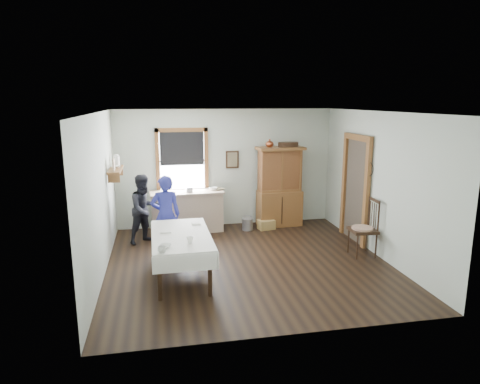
# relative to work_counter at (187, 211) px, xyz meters

# --- Properties ---
(room) EXTENTS (5.01, 5.01, 2.70)m
(room) POSITION_rel_work_counter_xyz_m (0.94, -2.12, 0.89)
(room) COLOR black
(room) RESTS_ON ground
(window) EXTENTS (1.18, 0.07, 1.48)m
(window) POSITION_rel_work_counter_xyz_m (-0.06, 0.34, 1.17)
(window) COLOR white
(window) RESTS_ON room
(doorway) EXTENTS (0.09, 1.14, 2.22)m
(doorway) POSITION_rel_work_counter_xyz_m (3.40, -1.27, 0.70)
(doorway) COLOR #433A30
(doorway) RESTS_ON room
(wall_shelf) EXTENTS (0.24, 1.00, 0.44)m
(wall_shelf) POSITION_rel_work_counter_xyz_m (-1.43, -0.58, 1.11)
(wall_shelf) COLOR olive
(wall_shelf) RESTS_ON room
(framed_picture) EXTENTS (0.30, 0.04, 0.40)m
(framed_picture) POSITION_rel_work_counter_xyz_m (1.09, 0.34, 1.09)
(framed_picture) COLOR black
(framed_picture) RESTS_ON room
(rug_beater) EXTENTS (0.01, 0.27, 0.27)m
(rug_beater) POSITION_rel_work_counter_xyz_m (3.39, -1.82, 1.26)
(rug_beater) COLOR black
(rug_beater) RESTS_ON room
(work_counter) EXTENTS (1.63, 0.70, 0.92)m
(work_counter) POSITION_rel_work_counter_xyz_m (0.00, 0.00, 0.00)
(work_counter) COLOR tan
(work_counter) RESTS_ON room
(china_hutch) EXTENTS (1.11, 0.57, 1.85)m
(china_hutch) POSITION_rel_work_counter_xyz_m (2.16, 0.06, 0.46)
(china_hutch) COLOR olive
(china_hutch) RESTS_ON room
(dining_table) EXTENTS (1.01, 1.88, 0.74)m
(dining_table) POSITION_rel_work_counter_xyz_m (-0.27, -2.53, -0.09)
(dining_table) COLOR white
(dining_table) RESTS_ON room
(spindle_chair) EXTENTS (0.53, 0.53, 1.10)m
(spindle_chair) POSITION_rel_work_counter_xyz_m (3.15, -2.17, 0.09)
(spindle_chair) COLOR black
(spindle_chair) RESTS_ON room
(pail) EXTENTS (0.33, 0.33, 0.27)m
(pail) POSITION_rel_work_counter_xyz_m (1.35, -0.17, -0.32)
(pail) COLOR #A0A2A9
(pail) RESTS_ON room
(wicker_basket) EXTENTS (0.40, 0.32, 0.21)m
(wicker_basket) POSITION_rel_work_counter_xyz_m (1.78, -0.20, -0.35)
(wicker_basket) COLOR tan
(wicker_basket) RESTS_ON room
(woman_blue) EXTENTS (0.54, 0.38, 1.42)m
(woman_blue) POSITION_rel_work_counter_xyz_m (-0.49, -1.39, 0.25)
(woman_blue) COLOR navy
(woman_blue) RESTS_ON room
(figure_dark) EXTENTS (0.81, 0.78, 1.32)m
(figure_dark) POSITION_rel_work_counter_xyz_m (-0.90, -0.61, 0.20)
(figure_dark) COLOR black
(figure_dark) RESTS_ON room
(table_cup_a) EXTENTS (0.13, 0.13, 0.10)m
(table_cup_a) POSITION_rel_work_counter_xyz_m (-0.59, -3.37, 0.34)
(table_cup_a) COLOR white
(table_cup_a) RESTS_ON dining_table
(table_cup_b) EXTENTS (0.14, 0.14, 0.10)m
(table_cup_b) POSITION_rel_work_counter_xyz_m (-0.16, -3.00, 0.33)
(table_cup_b) COLOR white
(table_cup_b) RESTS_ON dining_table
(table_bowl) EXTENTS (0.23, 0.23, 0.05)m
(table_bowl) POSITION_rel_work_counter_xyz_m (-0.54, -3.14, 0.31)
(table_bowl) COLOR white
(table_bowl) RESTS_ON dining_table
(counter_book) EXTENTS (0.27, 0.29, 0.02)m
(counter_book) POSITION_rel_work_counter_xyz_m (0.63, 0.03, 0.47)
(counter_book) COLOR #6E6349
(counter_book) RESTS_ON work_counter
(counter_bowl) EXTENTS (0.23, 0.23, 0.06)m
(counter_bowl) POSITION_rel_work_counter_xyz_m (0.60, 0.03, 0.49)
(counter_bowl) COLOR white
(counter_bowl) RESTS_ON work_counter
(shelf_bowl) EXTENTS (0.22, 0.22, 0.05)m
(shelf_bowl) POSITION_rel_work_counter_xyz_m (-1.43, -0.57, 1.14)
(shelf_bowl) COLOR white
(shelf_bowl) RESTS_ON wall_shelf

